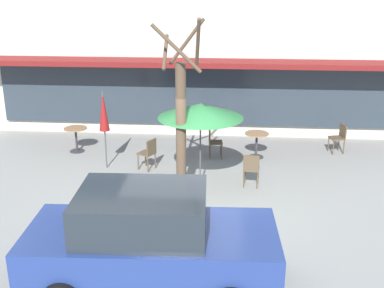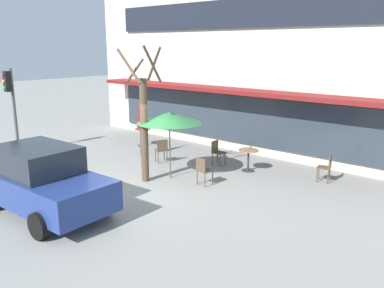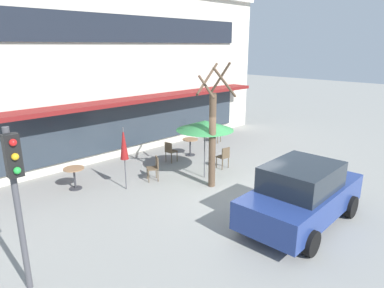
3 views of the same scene
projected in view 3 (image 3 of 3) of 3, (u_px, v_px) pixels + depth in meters
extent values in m
plane|color=gray|center=(235.00, 191.00, 11.67)|extent=(80.00, 80.00, 0.00)
cube|color=beige|center=(84.00, 66.00, 17.47)|extent=(17.06, 8.00, 7.59)
cube|color=maroon|center=(137.00, 100.00, 14.70)|extent=(14.50, 1.10, 0.16)
cube|color=#1E232D|center=(127.00, 29.00, 14.22)|extent=(13.65, 0.10, 1.10)
cube|color=#2D3842|center=(132.00, 125.00, 15.37)|extent=(13.65, 0.10, 1.90)
cylinder|color=#333338|center=(76.00, 188.00, 11.89)|extent=(0.44, 0.44, 0.03)
cylinder|color=#333338|center=(75.00, 179.00, 11.79)|extent=(0.07, 0.07, 0.70)
cylinder|color=#99704C|center=(74.00, 169.00, 11.69)|extent=(0.70, 0.70, 0.03)
cylinder|color=#333338|center=(190.00, 155.00, 15.53)|extent=(0.44, 0.44, 0.03)
cylinder|color=#333338|center=(190.00, 147.00, 15.43)|extent=(0.07, 0.07, 0.70)
cylinder|color=#99704C|center=(190.00, 139.00, 15.33)|extent=(0.70, 0.70, 0.03)
cylinder|color=#4C4C51|center=(125.00, 159.00, 11.57)|extent=(0.04, 0.04, 2.20)
cone|color=maroon|center=(124.00, 143.00, 11.42)|extent=(0.28, 0.28, 1.10)
cylinder|color=#4C4C51|center=(205.00, 150.00, 12.61)|extent=(0.04, 0.04, 2.20)
cone|color=#286B38|center=(205.00, 125.00, 12.35)|extent=(2.10, 2.10, 0.35)
cylinder|color=brown|center=(171.00, 155.00, 14.83)|extent=(0.04, 0.04, 0.45)
cylinder|color=brown|center=(177.00, 157.00, 14.61)|extent=(0.04, 0.04, 0.45)
cylinder|color=brown|center=(166.00, 157.00, 14.58)|extent=(0.04, 0.04, 0.45)
cylinder|color=brown|center=(172.00, 158.00, 14.37)|extent=(0.04, 0.04, 0.45)
cube|color=brown|center=(171.00, 151.00, 14.53)|extent=(0.43, 0.43, 0.04)
cube|color=brown|center=(168.00, 147.00, 14.34)|extent=(0.07, 0.40, 0.40)
cylinder|color=brown|center=(218.00, 139.00, 17.33)|extent=(0.04, 0.04, 0.45)
cylinder|color=brown|center=(212.00, 138.00, 17.50)|extent=(0.04, 0.04, 0.45)
cylinder|color=brown|center=(221.00, 138.00, 17.61)|extent=(0.04, 0.04, 0.45)
cylinder|color=brown|center=(215.00, 137.00, 17.78)|extent=(0.04, 0.04, 0.45)
cube|color=brown|center=(216.00, 133.00, 17.48)|extent=(0.49, 0.49, 0.04)
cube|color=brown|center=(218.00, 128.00, 17.57)|extent=(0.14, 0.40, 0.40)
cylinder|color=brown|center=(149.00, 177.00, 12.38)|extent=(0.04, 0.04, 0.45)
cylinder|color=brown|center=(147.00, 173.00, 12.69)|extent=(0.04, 0.04, 0.45)
cylinder|color=brown|center=(158.00, 176.00, 12.47)|extent=(0.04, 0.04, 0.45)
cylinder|color=brown|center=(156.00, 173.00, 12.78)|extent=(0.04, 0.04, 0.45)
cube|color=brown|center=(152.00, 168.00, 12.51)|extent=(0.54, 0.54, 0.04)
cube|color=brown|center=(157.00, 162.00, 12.50)|extent=(0.22, 0.37, 0.40)
cylinder|color=brown|center=(217.00, 162.00, 13.90)|extent=(0.04, 0.04, 0.45)
cylinder|color=brown|center=(223.00, 161.00, 14.10)|extent=(0.04, 0.04, 0.45)
cylinder|color=brown|center=(222.00, 164.00, 13.64)|extent=(0.04, 0.04, 0.45)
cylinder|color=brown|center=(228.00, 163.00, 13.85)|extent=(0.04, 0.04, 0.45)
cube|color=brown|center=(223.00, 157.00, 13.81)|extent=(0.44, 0.44, 0.04)
cube|color=brown|center=(226.00, 153.00, 13.61)|extent=(0.40, 0.08, 0.40)
cube|color=navy|center=(302.00, 199.00, 9.45)|extent=(4.27, 1.96, 0.76)
cube|color=#232B33|center=(302.00, 177.00, 9.15)|extent=(2.16, 1.68, 0.68)
cylinder|color=black|center=(293.00, 189.00, 11.06)|extent=(0.65, 0.24, 0.64)
cylinder|color=black|center=(351.00, 207.00, 9.88)|extent=(0.65, 0.24, 0.64)
cylinder|color=black|center=(247.00, 218.00, 9.24)|extent=(0.65, 0.24, 0.64)
cylinder|color=black|center=(311.00, 243.00, 8.06)|extent=(0.65, 0.24, 0.64)
cylinder|color=brown|center=(212.00, 141.00, 11.68)|extent=(0.24, 0.24, 3.29)
cylinder|color=brown|center=(220.00, 79.00, 11.39)|extent=(0.19, 0.83, 1.12)
cylinder|color=brown|center=(207.00, 79.00, 11.44)|extent=(0.85, 0.30, 1.07)
cylinder|color=brown|center=(206.00, 87.00, 10.94)|extent=(0.08, 0.72, 0.72)
cylinder|color=brown|center=(225.00, 83.00, 10.75)|extent=(1.09, 0.14, 1.02)
cylinder|color=#47474C|center=(19.00, 213.00, 6.58)|extent=(0.12, 0.12, 3.40)
cube|color=black|center=(13.00, 156.00, 6.12)|extent=(0.26, 0.20, 0.80)
sphere|color=red|center=(13.00, 143.00, 5.96)|extent=(0.13, 0.13, 0.13)
sphere|color=gold|center=(15.00, 157.00, 6.03)|extent=(0.13, 0.13, 0.13)
sphere|color=green|center=(17.00, 171.00, 6.10)|extent=(0.13, 0.13, 0.13)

